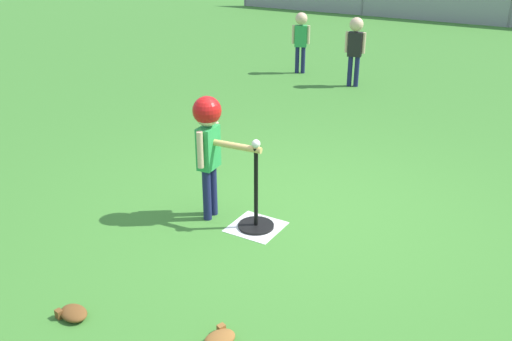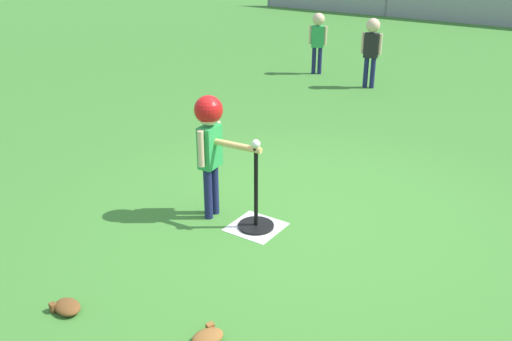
% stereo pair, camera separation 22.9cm
% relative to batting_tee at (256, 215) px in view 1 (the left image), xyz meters
% --- Properties ---
extents(ground_plane, '(60.00, 60.00, 0.00)m').
position_rel_batting_tee_xyz_m(ground_plane, '(0.27, 0.40, -0.13)').
color(ground_plane, '#3D7A2D').
extents(home_plate, '(0.44, 0.44, 0.01)m').
position_rel_batting_tee_xyz_m(home_plate, '(0.00, 0.00, -0.12)').
color(home_plate, white).
rests_on(home_plate, ground_plane).
extents(batting_tee, '(0.32, 0.32, 0.76)m').
position_rel_batting_tee_xyz_m(batting_tee, '(0.00, 0.00, 0.00)').
color(batting_tee, black).
rests_on(batting_tee, ground_plane).
extents(baseball_on_tee, '(0.07, 0.07, 0.07)m').
position_rel_batting_tee_xyz_m(baseball_on_tee, '(0.00, 0.00, 0.67)').
color(baseball_on_tee, white).
rests_on(baseball_on_tee, batting_tee).
extents(batter_child, '(0.64, 0.33, 1.14)m').
position_rel_batting_tee_xyz_m(batter_child, '(-0.45, -0.04, 0.69)').
color(batter_child, '#191E4C').
rests_on(batter_child, ground_plane).
extents(fielder_deep_right, '(0.29, 0.21, 1.06)m').
position_rel_batting_tee_xyz_m(fielder_deep_right, '(-2.18, 5.21, 0.56)').
color(fielder_deep_right, '#191E4C').
rests_on(fielder_deep_right, ground_plane).
extents(fielder_deep_left, '(0.32, 0.22, 1.11)m').
position_rel_batting_tee_xyz_m(fielder_deep_left, '(-1.04, 4.86, 0.59)').
color(fielder_deep_left, '#191E4C').
rests_on(fielder_deep_left, ground_plane).
extents(glove_near_bats, '(0.22, 0.26, 0.07)m').
position_rel_batting_tee_xyz_m(glove_near_bats, '(0.57, -1.41, -0.09)').
color(glove_near_bats, brown).
rests_on(glove_near_bats, ground_plane).
extents(glove_tossed_aside, '(0.25, 0.20, 0.07)m').
position_rel_batting_tee_xyz_m(glove_tossed_aside, '(-0.44, -1.71, -0.09)').
color(glove_tossed_aside, brown).
rests_on(glove_tossed_aside, ground_plane).
extents(outfield_fence, '(16.06, 0.06, 1.15)m').
position_rel_batting_tee_xyz_m(outfield_fence, '(0.27, 12.29, 0.49)').
color(outfield_fence, slate).
rests_on(outfield_fence, ground_plane).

